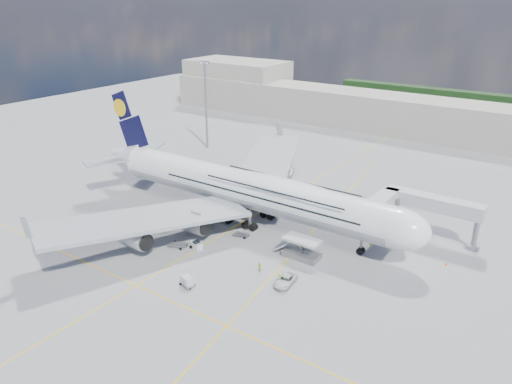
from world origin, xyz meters
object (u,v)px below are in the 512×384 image
Objects in this scene: crew_wing at (109,229)px; airliner at (248,189)px; cone_wing_right_inner at (173,228)px; dolly_row_c at (178,245)px; crew_nose at (371,242)px; dolly_row_b at (102,233)px; cargo_loader at (301,251)px; catering_truck_outer at (278,170)px; cone_wing_left_inner at (238,197)px; light_mast at (206,104)px; baggage_tug at (197,245)px; cone_wing_right_outer at (112,231)px; dolly_row_a at (138,240)px; cone_nose at (446,263)px; jet_bridge at (412,205)px; dolly_nose_near at (241,235)px; catering_truck_inner at (231,186)px; service_van at (286,280)px; crew_tug at (167,227)px; cone_wing_left_outer at (240,172)px; dolly_back at (106,218)px; cone_tail at (138,176)px; crew_van at (280,278)px; crew_loader at (259,267)px; dolly_nose_far at (187,281)px.

airliner is at bearing -16.64° from crew_wing.
dolly_row_c is at bearing -39.94° from cone_wing_right_inner.
crew_wing is at bearing 159.50° from crew_nose.
airliner is 28.08× the size of dolly_row_b.
cargo_loader is 41.67m from catering_truck_outer.
cone_wing_left_inner is 1.07× the size of cone_wing_right_inner.
light_mast is at bearing 100.49° from dolly_row_c.
crew_wing is 12.33m from cone_wing_right_inner.
baggage_tug is 5.34× the size of cone_wing_right_outer.
dolly_row_a is 5.11× the size of cone_nose.
jet_bridge is 32.36m from dolly_nose_near.
dolly_row_a is at bearing -105.05° from catering_truck_inner.
baggage_tug reaches higher than dolly_nose_near.
service_van is 3.13× the size of crew_tug.
dolly_row_b is 43.67m from cone_wing_left_outer.
dolly_back is at bearing -153.14° from jet_bridge.
cone_wing_right_inner is at bearing -169.63° from cargo_loader.
dolly_row_a is at bearing -138.90° from baggage_tug.
dolly_row_c is at bearing -78.60° from cone_wing_left_inner.
catering_truck_inner is 11.99× the size of cone_tail.
light_mast is 60.03m from cone_wing_right_outer.
dolly_row_c is 22.01m from crew_van.
cone_wing_left_outer is 1.22× the size of cone_wing_right_outer.
crew_loader is (-5.63, 0.78, 0.12)m from service_van.
light_mast reaches higher than dolly_nose_near.
service_van is 28.54m from cone_nose.
light_mast is at bearing 135.13° from crew_tug.
dolly_row_a is 7.29m from crew_tug.
crew_van reaches higher than cone_wing_right_inner.
catering_truck_outer is 40.89m from crew_nose.
jet_bridge is at bearing 8.08° from catering_truck_outer.
airliner is 22.68× the size of dolly_back.
dolly_row_b is at bearing 78.73° from crew_van.
dolly_row_c is 40.63m from cone_tail.
baggage_tug is (-17.06, -8.14, -0.54)m from cargo_loader.
baggage_tug is 5.64× the size of cone_wing_right_inner.
dolly_back is 6.69× the size of cone_wing_right_outer.
cone_tail is at bearing -175.16° from jet_bridge.
service_van is 9.14× the size of cone_nose.
cargo_loader is 71.72m from light_mast.
catering_truck_inner is (-7.67, 26.16, 1.47)m from dolly_row_c.
crew_nose reaches higher than baggage_tug.
cargo_loader is 2.60× the size of dolly_nose_near.
jet_bridge is 11.12× the size of crew_loader.
cone_wing_right_inner is (-9.08, 3.36, -0.47)m from baggage_tug.
jet_bridge is 29.68m from service_van.
airliner reaches higher than crew_tug.
dolly_nose_far is 1.73× the size of crew_loader.
crew_van is (4.66, -0.97, 0.04)m from crew_loader.
cone_nose is at bearing 42.30° from baggage_tug.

